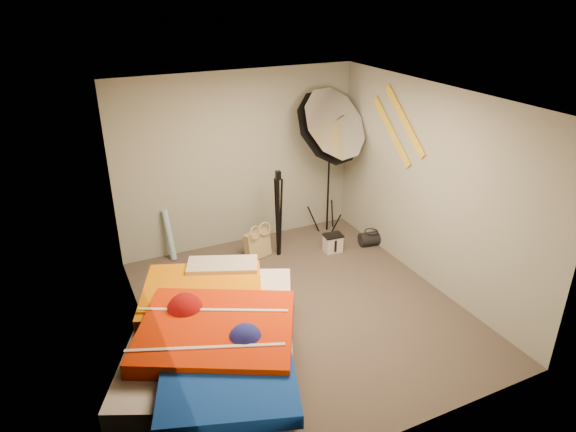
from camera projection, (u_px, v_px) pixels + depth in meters
floor at (302, 309)px, 6.10m from camera, size 4.00×4.00×0.00m
ceiling at (305, 98)px, 5.06m from camera, size 4.00×4.00×0.00m
wall_back at (239, 161)px, 7.22m from camera, size 3.50×0.00×3.50m
wall_front at (422, 310)px, 3.94m from camera, size 3.50×0.00×3.50m
wall_left at (140, 246)px, 4.89m from camera, size 0.00×4.00×4.00m
wall_right at (431, 188)px, 6.26m from camera, size 0.00×4.00×4.00m
tote_bag at (257, 245)px, 7.17m from camera, size 0.42×0.28×0.40m
wrapping_roll at (169, 235)px, 7.08m from camera, size 0.14×0.22×0.72m
camera_case at (333, 244)px, 7.35m from camera, size 0.26×0.20×0.25m
duffel_bag at (371, 239)px, 7.54m from camera, size 0.36×0.26×0.20m
wall_stripe_upper at (405, 121)px, 6.45m from camera, size 0.02×0.91×0.78m
wall_stripe_lower at (392, 131)px, 6.74m from camera, size 0.02×0.91×0.78m
bed at (215, 341)px, 5.04m from camera, size 2.36×2.81×0.66m
photo_umbrella at (328, 128)px, 7.13m from camera, size 1.27×1.05×2.35m
camera_tripod at (278, 208)px, 7.02m from camera, size 0.08×0.08×1.26m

